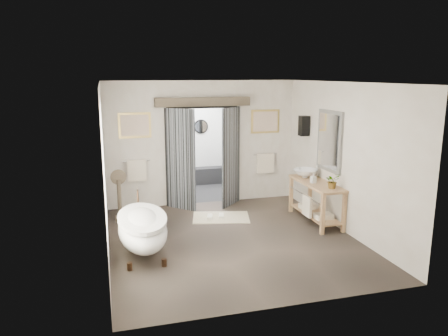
{
  "coord_description": "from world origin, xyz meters",
  "views": [
    {
      "loc": [
        -2.21,
        -7.41,
        3.06
      ],
      "look_at": [
        0.0,
        0.6,
        1.25
      ],
      "focal_mm": 35.0,
      "sensor_mm": 36.0,
      "label": 1
    }
  ],
  "objects_px": {
    "rug": "(221,217)",
    "basin": "(305,173)",
    "vanity": "(315,198)",
    "clawfoot_tub": "(143,228)"
  },
  "relations": [
    {
      "from": "basin",
      "to": "vanity",
      "type": "bearing_deg",
      "value": -71.07
    },
    {
      "from": "clawfoot_tub",
      "to": "rug",
      "type": "xyz_separation_m",
      "value": [
        1.79,
        1.45,
        -0.43
      ]
    },
    {
      "from": "rug",
      "to": "basin",
      "type": "xyz_separation_m",
      "value": [
        1.8,
        -0.3,
        0.93
      ]
    },
    {
      "from": "clawfoot_tub",
      "to": "vanity",
      "type": "bearing_deg",
      "value": 10.82
    },
    {
      "from": "vanity",
      "to": "clawfoot_tub",
      "type": "bearing_deg",
      "value": -169.18
    },
    {
      "from": "vanity",
      "to": "basin",
      "type": "relative_size",
      "value": 3.01
    },
    {
      "from": "clawfoot_tub",
      "to": "basin",
      "type": "distance_m",
      "value": 3.81
    },
    {
      "from": "rug",
      "to": "basin",
      "type": "bearing_deg",
      "value": -9.44
    },
    {
      "from": "vanity",
      "to": "basin",
      "type": "bearing_deg",
      "value": 93.39
    },
    {
      "from": "clawfoot_tub",
      "to": "vanity",
      "type": "xyz_separation_m",
      "value": [
        3.62,
        0.69,
        0.06
      ]
    }
  ]
}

